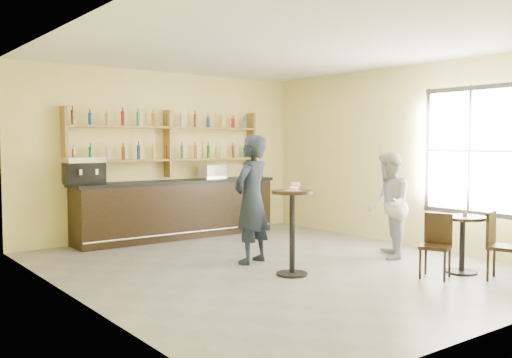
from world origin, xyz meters
TOP-DOWN VIEW (x-y plane):
  - floor at (0.00, 0.00)m, footprint 7.00×7.00m
  - ceiling at (0.00, 0.00)m, footprint 7.00×7.00m
  - wall_back at (0.00, 3.50)m, footprint 7.00×0.00m
  - wall_front at (0.00, -3.50)m, footprint 7.00×0.00m
  - wall_left at (-3.00, 0.00)m, footprint 0.00×7.00m
  - wall_right at (3.00, 0.00)m, footprint 0.00×7.00m
  - window_pane at (2.99, -1.20)m, footprint 0.00×2.00m
  - window_frame at (2.99, -1.20)m, footprint 0.04×1.70m
  - shelf_unit at (0.00, 3.37)m, footprint 4.00×0.26m
  - liquor_bottles at (0.00, 3.37)m, footprint 3.68×0.10m
  - bar_counter at (0.08, 3.15)m, footprint 4.10×0.80m
  - espresso_machine at (-1.74, 3.15)m, footprint 0.71×0.52m
  - pastry_case at (0.87, 3.15)m, footprint 0.47×0.38m
  - pedestal_table at (-0.19, -0.54)m, footprint 0.65×0.65m
  - napkin at (-0.19, -0.54)m, footprint 0.20×0.20m
  - donut at (-0.18, -0.55)m, footprint 0.15×0.15m
  - cup_pedestal at (-0.05, -0.44)m, footprint 0.15×0.15m
  - man_main at (-0.15, 0.44)m, footprint 0.82×0.66m
  - cafe_table at (1.80, -1.88)m, footprint 0.68×0.68m
  - cup_cafe at (1.85, -1.88)m, footprint 0.11×0.11m
  - chair_west at (1.25, -1.83)m, footprint 0.49×0.49m
  - chair_south at (1.85, -2.48)m, footprint 0.49×0.49m
  - patron_second at (1.81, -0.56)m, footprint 1.03×1.04m

SIDE VIEW (x-z plane):
  - floor at x=0.00m, z-range 0.00..0.00m
  - cafe_table at x=1.80m, z-range 0.00..0.80m
  - chair_west at x=1.25m, z-range 0.00..0.87m
  - chair_south at x=1.85m, z-range 0.00..0.91m
  - bar_counter at x=0.08m, z-range 0.00..1.11m
  - pedestal_table at x=-0.19m, z-range 0.00..1.18m
  - cup_cafe at x=1.85m, z-range 0.80..0.89m
  - patron_second at x=1.81m, z-range 0.00..1.69m
  - man_main at x=-0.15m, z-range 0.00..1.94m
  - napkin at x=-0.19m, z-range 1.18..1.18m
  - donut at x=-0.18m, z-range 1.18..1.23m
  - cup_pedestal at x=-0.05m, z-range 1.18..1.28m
  - pastry_case at x=0.87m, z-range 1.11..1.39m
  - espresso_machine at x=-1.74m, z-range 1.11..1.58m
  - wall_back at x=0.00m, z-range -1.90..5.10m
  - wall_front at x=0.00m, z-range -1.90..5.10m
  - wall_left at x=-3.00m, z-range -1.90..5.10m
  - wall_right at x=3.00m, z-range -1.90..5.10m
  - window_frame at x=2.99m, z-range 0.65..2.75m
  - window_pane at x=2.99m, z-range 0.70..2.70m
  - shelf_unit at x=0.00m, z-range 1.11..2.51m
  - liquor_bottles at x=0.00m, z-range 1.48..2.48m
  - ceiling at x=0.00m, z-range 3.20..3.20m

